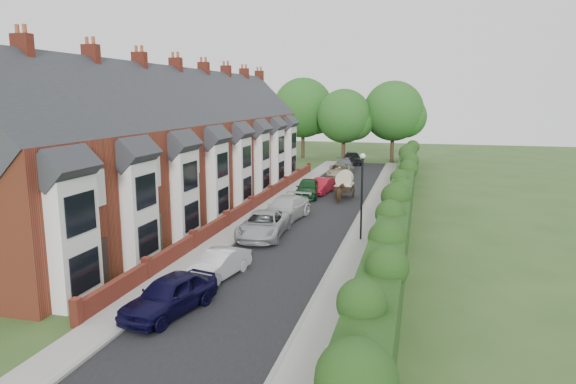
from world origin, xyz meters
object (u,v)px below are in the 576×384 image
Objects in this scene: car_red at (322,186)px; car_black at (353,158)px; car_green at (308,188)px; car_silver_a at (219,264)px; car_grey at (344,165)px; car_beige at (339,171)px; horse at (341,193)px; lamppost at (362,186)px; car_silver_b at (263,225)px; horse_cart at (344,182)px; car_navy at (170,295)px; car_white at (286,208)px.

car_black is at bearing 97.69° from car_red.
car_green is 22.42m from car_black.
car_silver_a is 36.29m from car_grey.
car_beige is 2.88× the size of horse.
lamppost reaches higher than car_silver_a.
car_silver_b is (-0.07, 7.25, 0.11)m from car_silver_a.
horse_cart is at bearing -27.58° from car_red.
car_beige is at bearing 101.70° from car_navy.
car_green is at bearing -105.38° from car_black.
lamppost is 6.33m from car_silver_b.
car_beige is (0.84, 11.20, -0.09)m from car_green.
car_red is (0.96, 26.25, -0.10)m from car_navy.
car_red is 2.32× the size of horse.
car_silver_b is 4.58m from car_white.
car_green is at bearing 86.92° from car_silver_b.
car_red is (0.65, 22.01, 0.01)m from car_silver_a.
car_white is 3.13× the size of horse.
horse reaches higher than car_silver_a.
car_beige is 11.20m from car_black.
car_grey is at bearing 82.28° from car_green.
horse_cart reaches higher than car_silver_a.
car_white is 19.38m from car_beige.
car_grey is (0.47, 24.45, -0.11)m from car_white.
horse_cart is at bearing -98.46° from horse.
lamppost is 1.29× the size of car_red.
lamppost is 13.76m from car_green.
car_black reaches higher than car_beige.
horse is (2.18, -12.64, 0.04)m from car_beige.
car_silver_b is at bearing -174.50° from lamppost.
car_black is at bearing 95.66° from horse_cart.
car_green is at bearing -172.06° from horse_cart.
horse_cart reaches higher than car_white.
car_white is 1.68× the size of horse_cart.
car_navy reaches higher than car_grey.
car_beige is 1.07× the size of car_grey.
car_green is at bearing 102.93° from car_navy.
car_beige reaches higher than car_silver_a.
car_green is 1.42× the size of horse_cart.
car_silver_a is at bearing -104.17° from car_black.
car_white reaches higher than car_green.
car_navy is 16.08m from car_white.
car_silver_b reaches higher than horse.
car_white is at bearing 84.58° from car_silver_b.
car_white is 7.29m from horse.
car_silver_a is at bearing -98.00° from horse_cart.
car_grey is at bearing 86.69° from car_beige.
horse_cart reaches higher than car_silver_b.
car_red is 0.86× the size of car_grey.
car_green is (-5.84, 12.20, -2.52)m from lamppost.
car_green reaches higher than car_navy.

